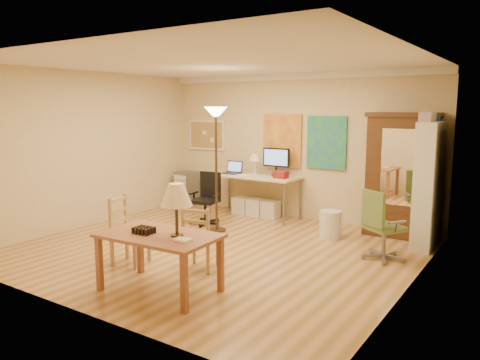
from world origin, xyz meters
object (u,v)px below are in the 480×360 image
Objects in this scene: computer_desk at (257,191)px; office_chair_black at (206,210)px; office_chair_green at (382,241)px; dining_table at (165,224)px; bookshelf at (428,186)px; armoire at (400,183)px.

computer_desk is 1.88× the size of office_chair_black.
office_chair_green is at bearing -4.29° from office_chair_black.
dining_table is 1.48× the size of office_chair_black.
office_chair_black is at bearing -112.36° from computer_desk.
office_chair_black is 3.72m from bookshelf.
computer_desk is at bearing 173.50° from bookshelf.
office_chair_green is (1.69, 2.49, -0.54)m from dining_table.
office_chair_black is 3.34m from armoire.
computer_desk reaches higher than dining_table.
office_chair_green is (2.80, -1.28, -0.23)m from computer_desk.
armoire is (1.55, 3.85, 0.08)m from dining_table.
computer_desk is at bearing 155.43° from office_chair_green.
office_chair_green reaches higher than office_chair_black.
office_chair_black is at bearing -160.11° from armoire.
bookshelf is at bearing 67.99° from office_chair_green.
bookshelf reaches higher than office_chair_green.
bookshelf reaches higher than computer_desk.
bookshelf is at bearing 58.77° from dining_table.
dining_table is at bearing -124.25° from office_chair_green.
bookshelf is (0.51, -0.44, 0.06)m from armoire.
armoire reaches higher than office_chair_black.
armoire is at bearing 19.89° from office_chair_black.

